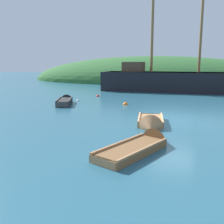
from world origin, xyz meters
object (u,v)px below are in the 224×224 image
Objects in this scene: rowboat_near_dock at (65,102)px; buoy_red at (98,96)px; rowboat_outer_right at (150,124)px; buoy_orange at (125,105)px; sailing_ship at (170,84)px; buoy_white at (78,101)px; rowboat_center at (142,147)px.

buoy_red is at bearing -30.89° from rowboat_near_dock.
rowboat_outer_right reaches higher than buoy_orange.
sailing_ship is 11.85m from buoy_white.
sailing_ship is 16.55m from rowboat_outer_right.
rowboat_center reaches higher than buoy_red.
sailing_ship is 44.65× the size of buoy_orange.
rowboat_outer_right is 11.60× the size of buoy_white.
sailing_ship reaches higher than buoy_orange.
rowboat_outer_right is at bearing -56.54° from buoy_red.
buoy_red is (-6.97, 13.80, -0.08)m from rowboat_center.
buoy_orange is 1.23× the size of buoy_red.
sailing_ship reaches higher than buoy_red.
buoy_white is (-4.28, 0.67, 0.00)m from buoy_orange.
sailing_ship is 63.72× the size of buoy_white.
rowboat_outer_right is at bearing -64.42° from buoy_orange.
rowboat_center is at bearing -4.79° from rowboat_outer_right.
buoy_white is at bearing -142.56° from rowboat_outer_right.
rowboat_center is 9.87× the size of buoy_orange.
rowboat_near_dock is 1.59m from buoy_white.
buoy_orange is at bearing -46.87° from buoy_red.
buoy_orange is 4.33m from buoy_white.
rowboat_near_dock is 0.89× the size of rowboat_center.
sailing_ship is at bearing 46.27° from buoy_red.
sailing_ship is at bearing -52.57° from rowboat_near_dock.
buoy_orange reaches higher than buoy_red.
rowboat_outer_right is 8.13× the size of buoy_orange.
rowboat_near_dock is 11.88m from rowboat_center.
rowboat_outer_right is at bearing -89.46° from sailing_ship.
buoy_orange is at bearing 40.07° from rowboat_center.
rowboat_center is (0.29, -3.70, -0.01)m from rowboat_outer_right.
rowboat_outer_right is 9.87m from buoy_white.
rowboat_outer_right is (0.52, -16.53, -0.73)m from sailing_ship.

